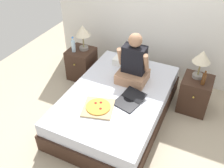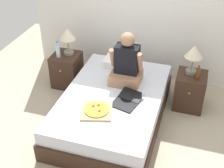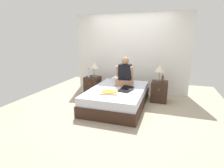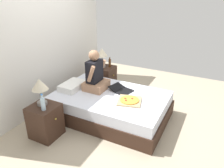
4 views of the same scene
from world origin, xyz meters
name	(u,v)px [view 1 (image 1 of 4)]	position (x,y,z in m)	size (l,w,h in m)	color
ground_plane	(117,115)	(0.00, 0.00, 0.00)	(5.68, 5.68, 0.00)	tan
wall_back	(153,8)	(0.00, 1.42, 1.25)	(3.68, 0.12, 2.50)	silver
bed	(117,104)	(0.00, 0.00, 0.23)	(1.38, 2.12, 0.47)	#382319
nightstand_left	(82,64)	(-1.02, 0.68, 0.28)	(0.44, 0.47, 0.57)	#382319
lamp_on_left_nightstand	(83,32)	(-0.98, 0.73, 0.90)	(0.26, 0.26, 0.45)	gray
water_bottle	(73,46)	(-1.10, 0.59, 0.68)	(0.07, 0.07, 0.28)	silver
nightstand_right	(195,94)	(1.02, 0.68, 0.28)	(0.44, 0.47, 0.57)	#382319
lamp_on_right_nightstand	(202,59)	(0.99, 0.73, 0.90)	(0.26, 0.26, 0.45)	gray
beer_bottle	(204,79)	(1.09, 0.58, 0.67)	(0.06, 0.06, 0.23)	#512D14
pillow	(130,61)	(-0.11, 0.78, 0.53)	(0.52, 0.34, 0.12)	white
person_seated	(133,64)	(0.09, 0.37, 0.76)	(0.47, 0.40, 0.78)	#A37556
laptop	(128,101)	(0.23, -0.13, 0.49)	(0.41, 0.48, 0.07)	black
pizza_box	(98,107)	(-0.09, -0.42, 0.49)	(0.49, 0.49, 0.05)	tan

